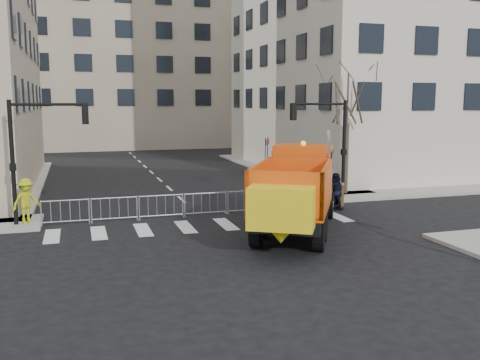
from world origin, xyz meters
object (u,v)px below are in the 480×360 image
object	(u,v)px
cop_c	(338,193)
cop_b	(335,191)
worker	(26,201)
cop_a	(333,193)
newspaper_box	(304,187)
plow_truck	(297,189)

from	to	relation	value
cop_c	cop_b	bearing A→B (deg)	-34.16
cop_b	worker	world-z (taller)	worker
worker	cop_c	bearing A→B (deg)	-37.20
worker	cop_a	bearing A→B (deg)	-37.27
newspaper_box	cop_b	bearing A→B (deg)	-103.24
cop_a	cop_c	xyz separation A→B (m)	(0.27, 0.01, 0.02)
cop_a	plow_truck	bearing A→B (deg)	9.12
cop_b	plow_truck	bearing A→B (deg)	74.77
cop_a	cop_b	bearing A→B (deg)	146.10
worker	newspaper_box	world-z (taller)	worker
cop_b	newspaper_box	size ratio (longest dim) A/B	1.68
cop_a	newspaper_box	distance (m)	3.07
worker	newspaper_box	size ratio (longest dim) A/B	1.76
plow_truck	cop_c	world-z (taller)	plow_truck
cop_a	newspaper_box	world-z (taller)	cop_a
cop_b	worker	xyz separation A→B (m)	(-14.30, 0.63, 0.20)
cop_a	cop_c	world-z (taller)	cop_c
cop_c	worker	xyz separation A→B (m)	(-14.48, 0.63, 0.28)
plow_truck	newspaper_box	xyz separation A→B (m)	(3.43, 6.88, -1.13)
cop_c	newspaper_box	distance (m)	3.09
worker	cop_b	bearing A→B (deg)	-37.23
cop_b	worker	bearing A→B (deg)	26.31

